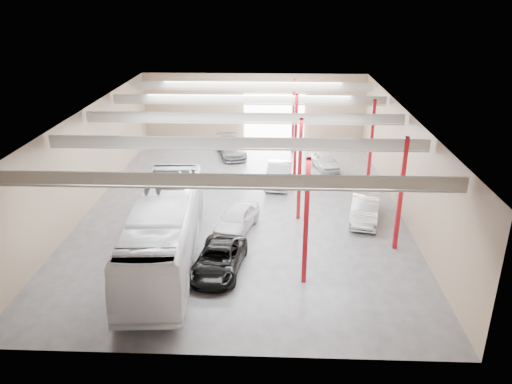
# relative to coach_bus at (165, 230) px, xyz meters

# --- Properties ---
(depot_shell) EXTENTS (22.12, 32.12, 7.06)m
(depot_shell) POSITION_rel_coach_bus_xyz_m (4.15, 8.48, 3.02)
(depot_shell) COLOR #49494E
(depot_shell) RESTS_ON ground
(coach_bus) EXTENTS (4.29, 14.25, 3.91)m
(coach_bus) POSITION_rel_coach_bus_xyz_m (0.00, 0.00, 0.00)
(coach_bus) COLOR white
(coach_bus) RESTS_ON ground
(black_sedan) EXTENTS (3.06, 5.58, 1.48)m
(black_sedan) POSITION_rel_coach_bus_xyz_m (3.16, -1.10, -1.22)
(black_sedan) COLOR black
(black_sedan) RESTS_ON ground
(car_row_a) EXTENTS (3.19, 5.06, 1.61)m
(car_row_a) POSITION_rel_coach_bus_xyz_m (3.77, 4.10, -1.15)
(car_row_a) COLOR silver
(car_row_a) RESTS_ON ground
(car_row_b) EXTENTS (2.28, 5.31, 1.70)m
(car_row_b) POSITION_rel_coach_bus_xyz_m (6.48, 12.50, -1.11)
(car_row_b) COLOR silver
(car_row_b) RESTS_ON ground
(car_row_c) EXTENTS (3.59, 5.88, 1.59)m
(car_row_c) POSITION_rel_coach_bus_xyz_m (2.01, 19.69, -1.16)
(car_row_c) COLOR slate
(car_row_c) RESTS_ON ground
(car_right_near) EXTENTS (2.80, 5.33, 1.67)m
(car_right_near) POSITION_rel_coach_bus_xyz_m (12.31, 5.94, -1.12)
(car_right_near) COLOR silver
(car_right_near) RESTS_ON ground
(car_right_far) EXTENTS (2.62, 4.49, 1.44)m
(car_right_far) POSITION_rel_coach_bus_xyz_m (10.53, 16.37, -1.24)
(car_right_far) COLOR silver
(car_right_far) RESTS_ON ground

